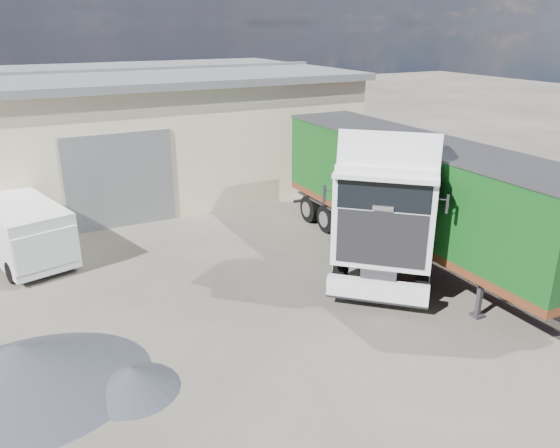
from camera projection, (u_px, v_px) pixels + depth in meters
name	position (u px, v px, depth m)	size (l,w,h in m)	color
ground	(295.00, 338.00, 13.55)	(120.00, 120.00, 0.00)	#27251F
brick_boundary_wall	(465.00, 177.00, 23.06)	(0.35, 26.00, 2.50)	maroon
tractor_unit	(388.00, 214.00, 16.25)	(6.68, 6.93, 4.76)	black
box_trailer	(414.00, 188.00, 17.33)	(2.55, 12.02, 4.00)	#2D2D30
panel_van	(22.00, 231.00, 17.67)	(3.11, 5.13, 1.96)	black
gravel_heap	(15.00, 370.00, 11.42)	(6.50, 5.64, 1.13)	#21242C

